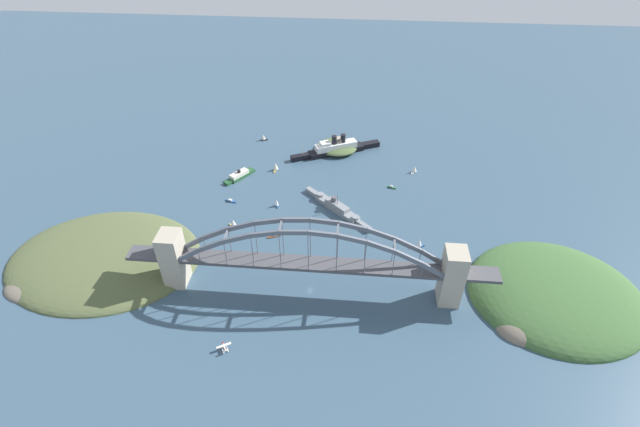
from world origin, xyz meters
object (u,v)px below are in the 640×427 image
at_px(small_boat_1, 233,223).
at_px(small_boat_2, 263,137).
at_px(harbor_arch_bridge, 310,265).
at_px(ocean_liner, 336,148).
at_px(small_boat_5, 276,166).
at_px(harbor_ferry_steamer, 240,175).
at_px(fort_island_mid_harbor, 337,147).
at_px(small_boat_6, 231,201).
at_px(naval_cruiser, 337,207).
at_px(seaplane_taxiing_near_bridge, 224,348).
at_px(small_boat_0, 392,187).
at_px(small_boat_4, 274,236).
at_px(small_boat_8, 277,203).
at_px(small_boat_3, 414,169).
at_px(small_boat_7, 419,243).

xyz_separation_m(small_boat_1, small_boat_2, (-2.72, 150.90, -0.14)).
height_order(harbor_arch_bridge, ocean_liner, harbor_arch_bridge).
distance_m(ocean_liner, small_boat_5, 69.80).
xyz_separation_m(harbor_arch_bridge, small_boat_1, (-72.05, 65.63, -21.12)).
bearing_deg(harbor_ferry_steamer, fort_island_mid_harbor, 33.99).
xyz_separation_m(ocean_liner, small_boat_6, (-89.93, -94.97, -4.84)).
relative_size(naval_cruiser, harbor_ferry_steamer, 1.94).
bearing_deg(naval_cruiser, seaplane_taxiing_near_bridge, -112.18).
relative_size(small_boat_1, small_boat_6, 0.79).
bearing_deg(small_boat_0, seaplane_taxiing_near_bridge, -120.29).
xyz_separation_m(harbor_arch_bridge, fort_island_mid_harbor, (7.01, 201.75, -20.96)).
bearing_deg(ocean_liner, small_boat_4, -106.92).
bearing_deg(small_boat_2, small_boat_8, -73.90).
xyz_separation_m(harbor_arch_bridge, ocean_liner, (6.79, 195.75, -19.58)).
xyz_separation_m(small_boat_5, small_boat_8, (10.70, -59.08, -0.49)).
distance_m(harbor_arch_bridge, small_boat_8, 108.05).
relative_size(ocean_liner, seaplane_taxiing_near_bridge, 10.10).
relative_size(harbor_arch_bridge, small_boat_6, 23.30).
relative_size(seaplane_taxiing_near_bridge, small_boat_6, 0.83).
relative_size(ocean_liner, small_boat_5, 9.73).
bearing_deg(small_boat_0, small_boat_5, 169.44).
relative_size(harbor_ferry_steamer, small_boat_4, 2.86).
bearing_deg(small_boat_2, small_boat_3, -17.70).
height_order(fort_island_mid_harbor, small_boat_7, fort_island_mid_harbor).
bearing_deg(harbor_arch_bridge, harbor_ferry_steamer, 120.86).
distance_m(small_boat_4, small_boat_6, 65.20).
height_order(naval_cruiser, small_boat_7, naval_cruiser).
height_order(harbor_arch_bridge, small_boat_5, harbor_arch_bridge).
relative_size(harbor_arch_bridge, small_boat_4, 22.91).
distance_m(ocean_liner, small_boat_1, 152.15).
relative_size(small_boat_0, small_boat_3, 1.03).
relative_size(small_boat_0, small_boat_1, 0.91).
bearing_deg(small_boat_0, small_boat_6, -166.59).
relative_size(ocean_liner, small_boat_7, 10.37).
distance_m(seaplane_taxiing_near_bridge, small_boat_4, 112.58).
bearing_deg(seaplane_taxiing_near_bridge, small_boat_6, 102.40).
bearing_deg(fort_island_mid_harbor, small_boat_4, -106.34).
relative_size(harbor_ferry_steamer, seaplane_taxiing_near_bridge, 3.51).
height_order(small_boat_2, small_boat_4, small_boat_2).
bearing_deg(small_boat_4, small_boat_1, 165.26).
height_order(ocean_liner, harbor_ferry_steamer, ocean_liner).
xyz_separation_m(seaplane_taxiing_near_bridge, small_boat_7, (130.72, 110.13, 2.13)).
distance_m(small_boat_5, small_boat_7, 168.10).
height_order(harbor_arch_bridge, naval_cruiser, harbor_arch_bridge).
distance_m(seaplane_taxiing_near_bridge, small_boat_8, 153.83).
distance_m(harbor_arch_bridge, naval_cruiser, 100.13).
height_order(ocean_liner, small_boat_2, ocean_liner).
xyz_separation_m(ocean_liner, fort_island_mid_harbor, (0.22, 5.99, -1.38)).
distance_m(small_boat_2, small_boat_8, 123.53).
bearing_deg(small_boat_3, harbor_ferry_steamer, -171.70).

